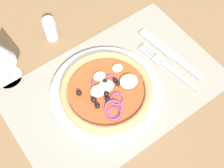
# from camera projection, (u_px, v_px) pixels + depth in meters

# --- Properties ---
(ground_plane) EXTENTS (1.90, 1.40, 0.02)m
(ground_plane) POSITION_uv_depth(u_px,v_px,m) (115.00, 91.00, 0.73)
(ground_plane) COLOR olive
(placemat) EXTENTS (0.49, 0.31, 0.00)m
(placemat) POSITION_uv_depth(u_px,v_px,m) (115.00, 88.00, 0.72)
(placemat) COLOR gray
(placemat) RESTS_ON ground_plane
(plate) EXTENTS (0.26, 0.26, 0.01)m
(plate) POSITION_uv_depth(u_px,v_px,m) (106.00, 94.00, 0.70)
(plate) COLOR white
(plate) RESTS_ON placemat
(pizza) EXTENTS (0.21, 0.21, 0.03)m
(pizza) POSITION_uv_depth(u_px,v_px,m) (106.00, 90.00, 0.68)
(pizza) COLOR tan
(pizza) RESTS_ON plate
(fork) EXTENTS (0.04, 0.18, 0.00)m
(fork) POSITION_uv_depth(u_px,v_px,m) (165.00, 65.00, 0.74)
(fork) COLOR silver
(fork) RESTS_ON placemat
(knife) EXTENTS (0.04, 0.20, 0.01)m
(knife) POSITION_uv_depth(u_px,v_px,m) (169.00, 53.00, 0.76)
(knife) COLOR silver
(knife) RESTS_ON placemat
(pepper_shaker) EXTENTS (0.03, 0.03, 0.07)m
(pepper_shaker) POSITION_uv_depth(u_px,v_px,m) (50.00, 29.00, 0.77)
(pepper_shaker) COLOR silver
(pepper_shaker) RESTS_ON ground_plane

